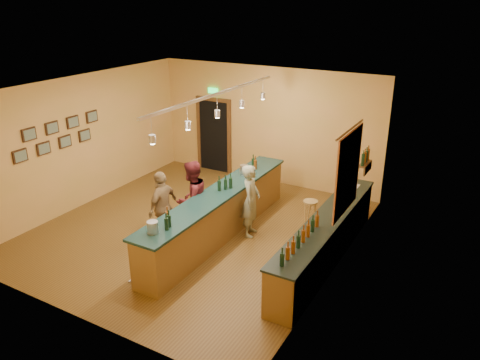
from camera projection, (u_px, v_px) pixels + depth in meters
The scene contains 17 objects.
floor at pixel (196, 230), 10.56m from camera, with size 7.00×7.00×0.00m, color brown.
ceiling at pixel (191, 88), 9.37m from camera, with size 6.50×7.00×0.02m, color silver.
wall_back at pixel (267, 125), 12.80m from camera, with size 6.50×0.02×3.20m, color gold.
wall_front at pixel (63, 230), 7.14m from camera, with size 6.50×0.02×3.20m, color gold.
wall_left at pixel (84, 141), 11.45m from camera, with size 0.02×7.00×3.20m, color gold.
wall_right at pixel (341, 193), 8.48m from camera, with size 0.02×7.00×3.20m, color gold.
doorway at pixel (214, 134), 13.73m from camera, with size 1.15×0.09×2.48m.
tapestry at pixel (348, 173), 8.72m from camera, with size 0.03×1.40×1.60m, color #AA2B22.
bottle_shelf at pixel (366, 159), 10.03m from camera, with size 0.17×0.55×0.54m.
picture_grid at pixel (59, 135), 10.70m from camera, with size 0.06×2.20×0.70m, color #382111, non-canonical shape.
back_counter at pixel (326, 239), 9.17m from camera, with size 0.60×4.55×1.27m.
tasting_bar at pixel (219, 211), 10.05m from camera, with size 0.73×5.10×1.38m.
pendant_track at pixel (217, 102), 9.17m from camera, with size 0.11×4.60×0.50m.
bartender at pixel (251, 201), 10.07m from camera, with size 0.59×0.39×1.62m, color gray.
customer_a at pixel (192, 199), 10.04m from camera, with size 0.83×0.65×1.71m, color #59191E.
customer_b at pixel (163, 206), 9.85m from camera, with size 0.92×0.38×1.58m, color #997A51.
bar_stool at pixel (310, 207), 10.46m from camera, with size 0.32×0.32×0.67m.
Camera 1 is at (5.49, -7.69, 4.96)m, focal length 35.00 mm.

